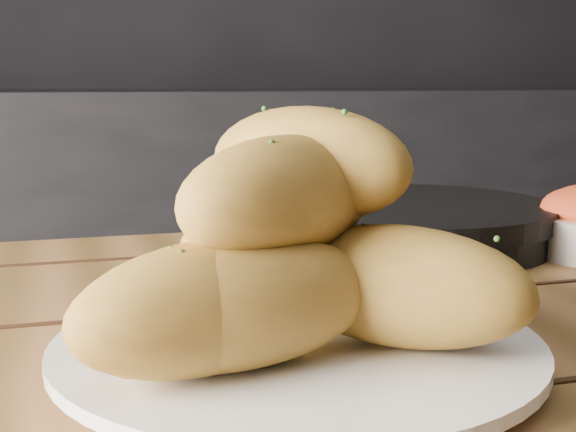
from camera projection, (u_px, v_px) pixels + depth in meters
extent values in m
cube|color=black|center=(307.00, 267.00, 2.06)|extent=(2.80, 0.60, 0.90)
cube|color=brown|center=(495.00, 356.00, 0.57)|extent=(1.48, 0.85, 0.04)
cylinder|color=white|center=(297.00, 357.00, 0.49)|extent=(0.27, 0.27, 0.01)
cylinder|color=white|center=(297.00, 345.00, 0.49)|extent=(0.30, 0.30, 0.01)
ellipsoid|color=#A67A2E|center=(213.00, 306.00, 0.43)|extent=(0.18, 0.13, 0.07)
ellipsoid|color=#A67A2E|center=(399.00, 286.00, 0.47)|extent=(0.17, 0.17, 0.07)
ellipsoid|color=#A67A2E|center=(264.00, 261.00, 0.53)|extent=(0.14, 0.17, 0.07)
ellipsoid|color=#A67A2E|center=(283.00, 197.00, 0.46)|extent=(0.17, 0.16, 0.07)
ellipsoid|color=#A67A2E|center=(307.00, 163.00, 0.50)|extent=(0.14, 0.17, 0.07)
ellipsoid|color=#A67A2E|center=(242.00, 303.00, 0.43)|extent=(0.18, 0.11, 0.07)
cylinder|color=black|center=(404.00, 230.00, 0.85)|extent=(0.30, 0.30, 0.03)
cylinder|color=black|center=(405.00, 212.00, 0.85)|extent=(0.31, 0.31, 0.02)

